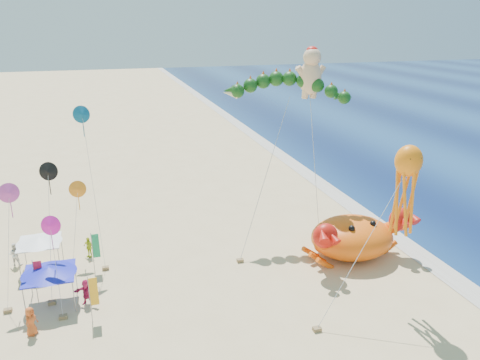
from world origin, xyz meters
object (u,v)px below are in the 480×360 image
object	(u,v)px
crab_inflatable	(353,236)
cherub_kite	(311,72)
dragon_kite	(288,91)
canopy_white	(39,240)
canopy_blue	(49,271)
octopus_kite	(406,184)

from	to	relation	value
crab_inflatable	cherub_kite	distance (m)	13.92
dragon_kite	canopy_white	bearing A→B (deg)	-174.11
canopy_blue	crab_inflatable	bearing A→B (deg)	0.46
crab_inflatable	cherub_kite	bearing A→B (deg)	100.06
canopy_blue	canopy_white	size ratio (longest dim) A/B	1.07
dragon_kite	octopus_kite	bearing A→B (deg)	-79.37
octopus_kite	canopy_white	world-z (taller)	octopus_kite
dragon_kite	canopy_blue	world-z (taller)	dragon_kite
cherub_kite	canopy_blue	world-z (taller)	cherub_kite
canopy_blue	canopy_white	xyz separation A→B (m)	(-1.09, 5.06, -0.00)
cherub_kite	canopy_white	world-z (taller)	cherub_kite
dragon_kite	canopy_blue	bearing A→B (deg)	-159.70
canopy_blue	octopus_kite	bearing A→B (deg)	-15.76
cherub_kite	octopus_kite	size ratio (longest dim) A/B	1.47
crab_inflatable	octopus_kite	distance (m)	9.20
crab_inflatable	dragon_kite	size ratio (longest dim) A/B	0.67
octopus_kite	cherub_kite	bearing A→B (deg)	92.91
octopus_kite	canopy_blue	bearing A→B (deg)	164.24
dragon_kite	crab_inflatable	bearing A→B (deg)	-66.55
crab_inflatable	canopy_blue	distance (m)	22.46
cherub_kite	canopy_blue	size ratio (longest dim) A/B	4.56
dragon_kite	canopy_blue	distance (m)	22.93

